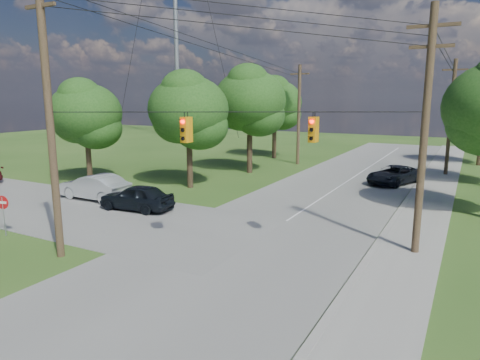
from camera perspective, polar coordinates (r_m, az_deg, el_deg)
The scene contains 17 objects.
ground at distance 16.99m, azimuth -13.76°, elevation -12.91°, with size 140.00×140.00×0.00m, color #2B501A.
main_road at distance 19.71m, azimuth 0.60°, elevation -9.13°, with size 10.00×100.00×0.03m, color gray.
sidewalk_east at distance 17.81m, azimuth 20.47°, elevation -11.97°, with size 2.60×100.00×0.12m, color #9A9990.
pole_sw at distance 19.27m, azimuth -24.12°, elevation 8.35°, with size 2.00×0.32×12.00m.
pole_ne at distance 19.49m, azimuth 23.41°, elevation 6.18°, with size 2.00×0.32×10.50m.
pole_north_e at distance 41.44m, azimuth 26.28°, elevation 7.54°, with size 2.00×0.32×10.00m.
pole_north_w at distance 44.26m, azimuth 7.84°, elevation 8.70°, with size 2.00×0.32×10.00m.
power_lines at distance 24.79m, azimuth 6.97°, elevation 16.36°, with size 13.93×29.62×4.93m.
traffic_signals at distance 17.80m, azimuth 1.36°, elevation 6.80°, with size 4.91×3.27×1.05m.
tree_w_near at distance 32.31m, azimuth -6.88°, elevation 9.34°, with size 6.00×6.00×8.40m.
tree_w_mid at distance 38.64m, azimuth 1.32°, elevation 10.64°, with size 6.40×6.40×9.22m.
tree_w_far at distance 48.53m, azimuth 4.67°, elevation 10.28°, with size 6.00×6.00×8.73m.
tree_cross_n at distance 35.80m, azimuth -19.88°, elevation 8.40°, with size 5.60×5.60×7.91m.
car_cross_dark at distance 26.77m, azimuth -13.63°, elevation -2.23°, with size 1.87×4.66×1.59m, color black.
car_cross_silver at distance 30.33m, azimuth -18.84°, elevation -0.85°, with size 1.81×5.20×1.71m, color silver.
car_main_north at distance 36.02m, azimuth 19.85°, elevation 0.65°, with size 2.39×5.18×1.44m, color black.
do_not_enter_sign at distance 24.11m, azimuth -29.07°, elevation -3.07°, with size 0.67×0.21×2.05m.
Camera 1 is at (10.65, -11.37, 6.78)m, focal length 32.00 mm.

